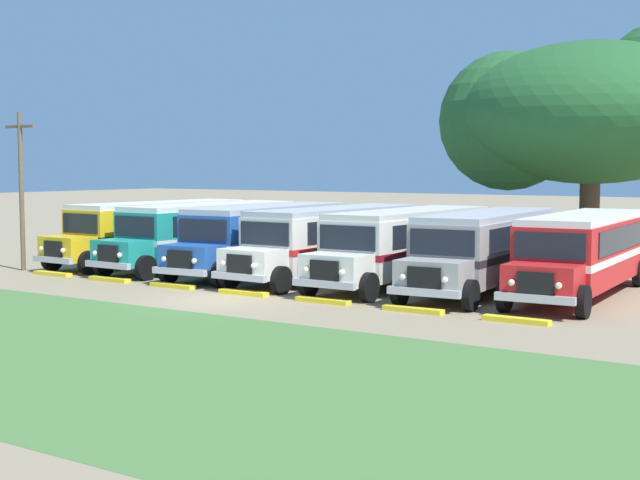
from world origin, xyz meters
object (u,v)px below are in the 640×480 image
parked_bus_slot_0 (155,229)px  parked_bus_slot_2 (265,235)px  parked_bus_slot_6 (584,250)px  broad_shade_tree (593,112)px  parked_bus_slot_3 (332,239)px  parked_bus_slot_4 (407,243)px  utility_pole (21,186)px  parked_bus_slot_1 (207,232)px  parked_bus_slot_5 (487,247)px

parked_bus_slot_0 → parked_bus_slot_2: 6.53m
parked_bus_slot_0 → parked_bus_slot_6: (19.89, 0.58, 0.00)m
parked_bus_slot_0 → broad_shade_tree: bearing=129.6°
parked_bus_slot_3 → parked_bus_slot_4: same height
parked_bus_slot_3 → parked_bus_slot_6: size_ratio=0.99×
parked_bus_slot_0 → utility_pole: size_ratio=1.61×
parked_bus_slot_1 → utility_pole: 8.13m
parked_bus_slot_0 → parked_bus_slot_6: bearing=94.1°
parked_bus_slot_4 → parked_bus_slot_5: size_ratio=0.99×
parked_bus_slot_3 → utility_pole: bearing=-65.7°
broad_shade_tree → parked_bus_slot_6: bearing=-73.6°
parked_bus_slot_3 → parked_bus_slot_6: 9.97m
parked_bus_slot_3 → parked_bus_slot_2: bearing=-88.4°
parked_bus_slot_2 → utility_pole: bearing=-64.5°
parked_bus_slot_3 → utility_pole: size_ratio=1.61×
parked_bus_slot_2 → parked_bus_slot_0: bearing=-95.9°
broad_shade_tree → parked_bus_slot_1: bearing=-136.5°
parked_bus_slot_4 → broad_shade_tree: size_ratio=0.81×
parked_bus_slot_2 → utility_pole: size_ratio=1.62×
parked_bus_slot_2 → parked_bus_slot_6: (13.36, 0.76, 0.00)m
parked_bus_slot_0 → utility_pole: (-2.58, -5.41, 2.05)m
parked_bus_slot_3 → utility_pole: (-12.53, -5.23, 2.05)m
parked_bus_slot_0 → parked_bus_slot_6: same height
parked_bus_slot_6 → utility_pole: (-22.47, -5.99, 2.05)m
parked_bus_slot_2 → broad_shade_tree: 16.92m
parked_bus_slot_5 → utility_pole: 19.98m
parked_bus_slot_2 → parked_bus_slot_6: bearing=88.9°
parked_bus_slot_1 → parked_bus_slot_5: 13.34m
parked_bus_slot_4 → utility_pole: bearing=-72.0°
parked_bus_slot_3 → utility_pole: utility_pole is taller
parked_bus_slot_6 → parked_bus_slot_5: bearing=-83.0°
parked_bus_slot_1 → parked_bus_slot_6: 16.69m
parked_bus_slot_5 → utility_pole: size_ratio=1.62×
parked_bus_slot_4 → parked_bus_slot_5: bearing=91.0°
parked_bus_slot_1 → parked_bus_slot_6: bearing=93.3°
parked_bus_slot_6 → utility_pole: bearing=-78.9°
parked_bus_slot_4 → parked_bus_slot_0: bearing=-90.9°
parked_bus_slot_3 → parked_bus_slot_0: bearing=-89.4°
parked_bus_slot_4 → parked_bus_slot_5: 3.25m
parked_bus_slot_2 → parked_bus_slot_6: 13.38m
utility_pole → parked_bus_slot_6: bearing=14.9°
parked_bus_slot_2 → broad_shade_tree: broad_shade_tree is taller
parked_bus_slot_3 → parked_bus_slot_4: (3.36, 0.05, 0.00)m
utility_pole → parked_bus_slot_4: bearing=18.4°
parked_bus_slot_0 → parked_bus_slot_1: bearing=90.8°
parked_bus_slot_4 → broad_shade_tree: broad_shade_tree is taller
broad_shade_tree → utility_pole: (-18.99, -17.83, -3.42)m
parked_bus_slot_3 → broad_shade_tree: size_ratio=0.81×
parked_bus_slot_1 → parked_bus_slot_3: size_ratio=1.00×
parked_bus_slot_6 → parked_bus_slot_3: bearing=-89.4°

